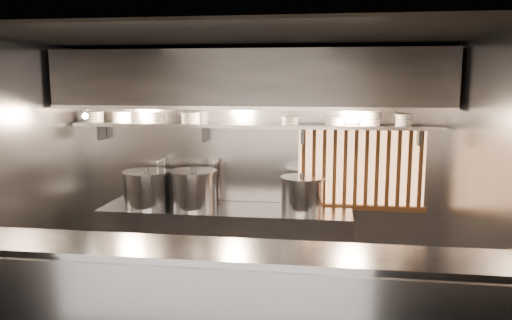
% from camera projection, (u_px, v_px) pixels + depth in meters
% --- Properties ---
extents(ceiling, '(4.50, 4.50, 0.00)m').
position_uv_depth(ceiling, '(231.00, 37.00, 4.53)').
color(ceiling, black).
rests_on(ceiling, wall_back).
extents(wall_back, '(4.50, 0.00, 4.50)m').
position_uv_depth(wall_back, '(255.00, 163.00, 6.21)').
color(wall_back, gray).
rests_on(wall_back, floor).
extents(wall_left, '(0.00, 3.00, 3.00)m').
position_uv_depth(wall_left, '(14.00, 181.00, 5.06)').
color(wall_left, gray).
rests_on(wall_left, floor).
extents(wall_right, '(0.00, 3.00, 3.00)m').
position_uv_depth(wall_right, '(480.00, 196.00, 4.43)').
color(wall_right, gray).
rests_on(wall_right, floor).
extents(serving_counter, '(4.50, 0.56, 1.13)m').
position_uv_depth(serving_counter, '(210.00, 317.00, 3.94)').
color(serving_counter, '#9D9DA2').
rests_on(serving_counter, floor).
extents(cooking_bench, '(3.00, 0.70, 0.90)m').
position_uv_depth(cooking_bench, '(226.00, 244.00, 6.04)').
color(cooking_bench, '#9D9DA2').
rests_on(cooking_bench, floor).
extents(bowl_shelf, '(4.40, 0.34, 0.04)m').
position_uv_depth(bowl_shelf, '(252.00, 126.00, 5.96)').
color(bowl_shelf, '#9D9DA2').
rests_on(bowl_shelf, wall_back).
extents(exhaust_hood, '(4.40, 0.81, 0.65)m').
position_uv_depth(exhaust_hood, '(249.00, 80.00, 5.66)').
color(exhaust_hood, '#2D2D30').
rests_on(exhaust_hood, ceiling).
extents(wood_screen, '(1.56, 0.09, 1.04)m').
position_uv_depth(wood_screen, '(361.00, 168.00, 5.99)').
color(wood_screen, '#FFB272').
rests_on(wood_screen, wall_back).
extents(faucet_left, '(0.04, 0.30, 0.50)m').
position_uv_depth(faucet_left, '(162.00, 170.00, 6.26)').
color(faucet_left, silver).
rests_on(faucet_left, wall_back).
extents(faucet_right, '(0.04, 0.30, 0.50)m').
position_uv_depth(faucet_right, '(217.00, 171.00, 6.16)').
color(faucet_right, silver).
rests_on(faucet_right, wall_back).
extents(heat_lamp, '(0.25, 0.35, 0.20)m').
position_uv_depth(heat_lamp, '(83.00, 111.00, 5.74)').
color(heat_lamp, '#9D9DA2').
rests_on(heat_lamp, exhaust_hood).
extents(pendant_bulb, '(0.09, 0.09, 0.19)m').
position_uv_depth(pendant_bulb, '(242.00, 119.00, 5.85)').
color(pendant_bulb, '#2D2D30').
rests_on(pendant_bulb, exhaust_hood).
extents(stock_pot_left, '(0.75, 0.75, 0.49)m').
position_uv_depth(stock_pot_left, '(194.00, 189.00, 5.99)').
color(stock_pot_left, '#9D9DA2').
rests_on(stock_pot_left, cooking_bench).
extents(stock_pot_mid, '(0.65, 0.65, 0.47)m').
position_uv_depth(stock_pot_mid, '(147.00, 188.00, 6.06)').
color(stock_pot_mid, '#9D9DA2').
rests_on(stock_pot_mid, cooking_bench).
extents(stock_pot_right, '(0.66, 0.66, 0.44)m').
position_uv_depth(stock_pot_right, '(302.00, 193.00, 5.85)').
color(stock_pot_right, '#9D9DA2').
rests_on(stock_pot_right, cooking_bench).
extents(bowl_stack_0, '(0.24, 0.24, 0.13)m').
position_uv_depth(bowl_stack_0, '(94.00, 117.00, 6.23)').
color(bowl_stack_0, white).
rests_on(bowl_stack_0, bowl_shelf).
extents(bowl_stack_1, '(0.24, 0.24, 0.13)m').
position_uv_depth(bowl_stack_1, '(122.00, 117.00, 6.18)').
color(bowl_stack_1, white).
rests_on(bowl_stack_1, bowl_shelf).
extents(bowl_stack_2, '(0.21, 0.21, 0.13)m').
position_uv_depth(bowl_stack_2, '(158.00, 117.00, 6.11)').
color(bowl_stack_2, white).
rests_on(bowl_stack_2, bowl_shelf).
extents(bowl_stack_3, '(0.24, 0.24, 0.13)m').
position_uv_depth(bowl_stack_3, '(191.00, 118.00, 6.05)').
color(bowl_stack_3, white).
rests_on(bowl_stack_3, bowl_shelf).
extents(bowl_stack_4, '(0.21, 0.21, 0.09)m').
position_uv_depth(bowl_stack_4, '(290.00, 120.00, 5.89)').
color(bowl_stack_4, white).
rests_on(bowl_stack_4, bowl_shelf).
extents(bowl_stack_5, '(0.24, 0.24, 0.09)m').
position_uv_depth(bowl_stack_5, '(334.00, 121.00, 5.82)').
color(bowl_stack_5, white).
rests_on(bowl_stack_5, bowl_shelf).
extents(bowl_stack_6, '(0.24, 0.24, 0.17)m').
position_uv_depth(bowl_stack_6, '(370.00, 118.00, 5.75)').
color(bowl_stack_6, white).
rests_on(bowl_stack_6, bowl_shelf).
extents(bowl_stack_7, '(0.20, 0.20, 0.13)m').
position_uv_depth(bowl_stack_7, '(404.00, 120.00, 5.70)').
color(bowl_stack_7, white).
rests_on(bowl_stack_7, bowl_shelf).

